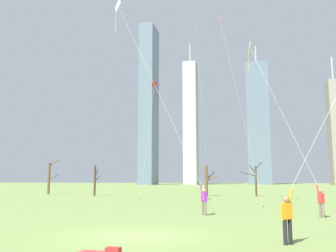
# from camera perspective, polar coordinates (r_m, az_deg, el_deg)

# --- Properties ---
(ground_plane) EXTENTS (400.00, 400.00, 0.00)m
(ground_plane) POSITION_cam_1_polar(r_m,az_deg,el_deg) (15.08, -5.20, -16.52)
(ground_plane) COLOR #7A934C
(kite_flyer_midfield_center_yellow) EXTENTS (4.03, 12.05, 15.21)m
(kite_flyer_midfield_center_yellow) POSITION_cam_1_polar(r_m,az_deg,el_deg) (25.65, 19.68, -4.44)
(kite_flyer_midfield_center_yellow) COLOR #726656
(kite_flyer_midfield_center_yellow) RESTS_ON ground
(kite_flyer_foreground_left_purple) EXTENTS (7.02, 6.57, 12.67)m
(kite_flyer_foreground_left_purple) POSITION_cam_1_polar(r_m,az_deg,el_deg) (15.21, 22.32, -2.62)
(kite_flyer_foreground_left_purple) COLOR black
(kite_flyer_foreground_left_purple) RESTS_ON ground
(kite_flyer_foreground_right_white) EXTENTS (8.59, 6.03, 17.74)m
(kite_flyer_foreground_right_white) POSITION_cam_1_polar(r_m,az_deg,el_deg) (24.84, 1.84, -3.01)
(kite_flyer_foreground_right_white) COLOR #726656
(kite_flyer_foreground_right_white) RESTS_ON ground
(distant_kite_low_near_trees_pink) EXTENTS (3.65, 4.87, 18.47)m
(distant_kite_low_near_trees_pink) POSITION_cam_1_polar(r_m,az_deg,el_deg) (37.79, 8.57, 13.59)
(distant_kite_low_near_trees_pink) COLOR pink
(distant_kite_low_near_trees_pink) RESTS_ON ground
(distant_kite_drifting_left_red) EXTENTS (0.83, 4.53, 14.90)m
(distant_kite_drifting_left_red) POSITION_cam_1_polar(r_m,az_deg,el_deg) (47.71, -2.30, 5.06)
(distant_kite_drifting_left_red) COLOR red
(distant_kite_drifting_left_red) RESTS_ON ground
(bare_tree_center) EXTENTS (1.16, 1.43, 4.03)m
(bare_tree_center) POSITION_cam_1_polar(r_m,az_deg,el_deg) (50.94, -11.16, -8.08)
(bare_tree_center) COLOR #423326
(bare_tree_center) RESTS_ON ground
(bare_tree_rightmost) EXTENTS (2.77, 2.20, 4.39)m
(bare_tree_rightmost) POSITION_cam_1_polar(r_m,az_deg,el_deg) (49.74, 13.28, -7.93)
(bare_tree_rightmost) COLOR #4C3828
(bare_tree_rightmost) RESTS_ON ground
(bare_tree_leftmost) EXTENTS (2.24, 2.20, 3.95)m
(bare_tree_leftmost) POSITION_cam_1_polar(r_m,az_deg,el_deg) (49.20, 5.99, -8.24)
(bare_tree_leftmost) COLOR brown
(bare_tree_leftmost) RESTS_ON ground
(bare_tree_left_of_center) EXTENTS (2.09, 1.84, 5.16)m
(bare_tree_left_of_center) POSITION_cam_1_polar(r_m,az_deg,el_deg) (57.87, -17.77, -7.54)
(bare_tree_left_of_center) COLOR brown
(bare_tree_left_of_center) RESTS_ON ground
(skyline_mid_tower_right) EXTENTS (5.02, 8.24, 48.53)m
(skyline_mid_tower_right) POSITION_cam_1_polar(r_m,az_deg,el_deg) (151.78, 24.48, -0.85)
(skyline_mid_tower_right) COLOR gray
(skyline_mid_tower_right) RESTS_ON ground
(skyline_short_annex) EXTENTS (5.85, 11.42, 67.19)m
(skyline_short_annex) POSITION_cam_1_polar(r_m,az_deg,el_deg) (156.35, -2.97, 3.42)
(skyline_short_annex) COLOR slate
(skyline_short_annex) RESTS_ON ground
(skyline_squat_block) EXTENTS (5.42, 7.15, 59.86)m
(skyline_squat_block) POSITION_cam_1_polar(r_m,az_deg,el_deg) (154.45, 3.51, 0.55)
(skyline_squat_block) COLOR #B2B2B7
(skyline_squat_block) RESTS_ON ground
(skyline_mid_tower_left) EXTENTS (9.51, 6.80, 60.76)m
(skyline_mid_tower_left) POSITION_cam_1_polar(r_m,az_deg,el_deg) (164.82, 13.70, 0.55)
(skyline_mid_tower_left) COLOR slate
(skyline_mid_tower_left) RESTS_ON ground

